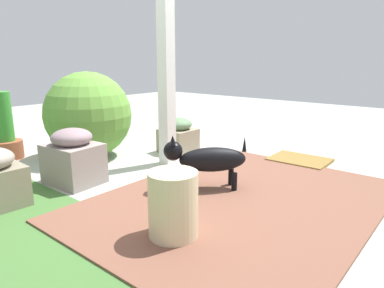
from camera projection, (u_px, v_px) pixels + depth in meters
The scene contains 10 objects.
ground_plane at pixel (188, 175), 3.24m from camera, with size 12.00×12.00×0.00m, color #A8ADA0.
brick_path at pixel (240, 200), 2.64m from camera, with size 1.80×2.40×0.02m, color brown.
porch_pillar at pixel (166, 62), 3.36m from camera, with size 0.12×0.12×2.03m, color white.
stone_planter_nearest at pixel (178, 136), 3.99m from camera, with size 0.38×0.35×0.40m.
stone_planter_mid at pixel (73, 157), 2.98m from camera, with size 0.48×0.41×0.48m.
round_shrub at pixel (88, 115), 3.74m from camera, with size 0.92×0.92×0.92m, color #5F9639.
terracotta_pot_tall at pixel (6, 135), 3.72m from camera, with size 0.31×0.31×0.72m.
dog at pixel (207, 159), 2.80m from camera, with size 0.55×0.56×0.46m.
ceramic_urn at pixel (173, 206), 2.06m from camera, with size 0.30×0.30×0.42m, color beige.
doormat at pixel (300, 160), 3.66m from camera, with size 0.58×0.44×0.03m, color olive.
Camera 1 is at (-1.99, 2.35, 1.05)m, focal length 32.70 mm.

